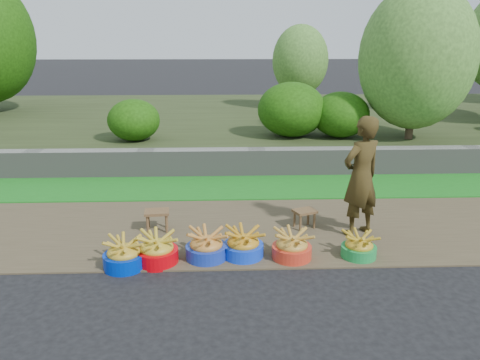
{
  "coord_description": "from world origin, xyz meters",
  "views": [
    {
      "loc": [
        -0.68,
        -5.07,
        2.69
      ],
      "look_at": [
        -0.44,
        1.3,
        0.75
      ],
      "focal_mm": 35.0,
      "sensor_mm": 36.0,
      "label": 1
    }
  ],
  "objects_px": {
    "basin_a": "(124,255)",
    "basin_e": "(292,247)",
    "basin_f": "(359,247)",
    "stool_left": "(157,215)",
    "basin_d": "(243,245)",
    "basin_b": "(157,250)",
    "stool_right": "(305,214)",
    "vendor_woman": "(361,177)",
    "basin_c": "(206,247)"
  },
  "relations": [
    {
      "from": "basin_a",
      "to": "basin_e",
      "type": "distance_m",
      "value": 2.08
    },
    {
      "from": "basin_f",
      "to": "stool_left",
      "type": "bearing_deg",
      "value": 160.75
    },
    {
      "from": "stool_left",
      "to": "basin_f",
      "type": "bearing_deg",
      "value": -19.25
    },
    {
      "from": "basin_d",
      "to": "basin_f",
      "type": "height_order",
      "value": "basin_d"
    },
    {
      "from": "basin_b",
      "to": "stool_right",
      "type": "height_order",
      "value": "basin_b"
    },
    {
      "from": "basin_a",
      "to": "vendor_woman",
      "type": "relative_size",
      "value": 0.3
    },
    {
      "from": "basin_a",
      "to": "basin_c",
      "type": "height_order",
      "value": "basin_c"
    },
    {
      "from": "basin_b",
      "to": "basin_c",
      "type": "height_order",
      "value": "same"
    },
    {
      "from": "basin_f",
      "to": "vendor_woman",
      "type": "relative_size",
      "value": 0.26
    },
    {
      "from": "basin_c",
      "to": "stool_left",
      "type": "relative_size",
      "value": 1.41
    },
    {
      "from": "basin_b",
      "to": "stool_left",
      "type": "height_order",
      "value": "basin_b"
    },
    {
      "from": "basin_d",
      "to": "stool_left",
      "type": "height_order",
      "value": "basin_d"
    },
    {
      "from": "basin_c",
      "to": "basin_b",
      "type": "bearing_deg",
      "value": -172.44
    },
    {
      "from": "basin_b",
      "to": "basin_c",
      "type": "xyz_separation_m",
      "value": [
        0.61,
        0.08,
        0.0
      ]
    },
    {
      "from": "basin_e",
      "to": "vendor_woman",
      "type": "height_order",
      "value": "vendor_woman"
    },
    {
      "from": "basin_a",
      "to": "vendor_woman",
      "type": "bearing_deg",
      "value": 15.77
    },
    {
      "from": "basin_c",
      "to": "basin_e",
      "type": "bearing_deg",
      "value": -1.79
    },
    {
      "from": "basin_d",
      "to": "vendor_woman",
      "type": "height_order",
      "value": "vendor_woman"
    },
    {
      "from": "basin_a",
      "to": "basin_c",
      "type": "bearing_deg",
      "value": 10.58
    },
    {
      "from": "basin_c",
      "to": "vendor_woman",
      "type": "xyz_separation_m",
      "value": [
        2.12,
        0.69,
        0.69
      ]
    },
    {
      "from": "basin_a",
      "to": "basin_b",
      "type": "relative_size",
      "value": 0.97
    },
    {
      "from": "basin_a",
      "to": "stool_left",
      "type": "relative_size",
      "value": 1.36
    },
    {
      "from": "basin_c",
      "to": "stool_left",
      "type": "height_order",
      "value": "basin_c"
    },
    {
      "from": "basin_d",
      "to": "basin_e",
      "type": "bearing_deg",
      "value": -6.71
    },
    {
      "from": "basin_b",
      "to": "basin_c",
      "type": "distance_m",
      "value": 0.61
    },
    {
      "from": "basin_a",
      "to": "basin_c",
      "type": "distance_m",
      "value": 1.01
    },
    {
      "from": "basin_f",
      "to": "stool_right",
      "type": "xyz_separation_m",
      "value": [
        -0.53,
        0.97,
        0.09
      ]
    },
    {
      "from": "basin_b",
      "to": "basin_f",
      "type": "relative_size",
      "value": 1.17
    },
    {
      "from": "stool_right",
      "to": "vendor_woman",
      "type": "bearing_deg",
      "value": -19.0
    },
    {
      "from": "basin_d",
      "to": "basin_e",
      "type": "height_order",
      "value": "basin_d"
    },
    {
      "from": "basin_a",
      "to": "vendor_woman",
      "type": "xyz_separation_m",
      "value": [
        3.11,
        0.88,
        0.7
      ]
    },
    {
      "from": "basin_c",
      "to": "basin_f",
      "type": "height_order",
      "value": "basin_c"
    },
    {
      "from": "basin_d",
      "to": "basin_f",
      "type": "relative_size",
      "value": 1.16
    },
    {
      "from": "basin_d",
      "to": "stool_left",
      "type": "distance_m",
      "value": 1.48
    },
    {
      "from": "stool_left",
      "to": "stool_right",
      "type": "distance_m",
      "value": 2.14
    },
    {
      "from": "basin_e",
      "to": "vendor_woman",
      "type": "bearing_deg",
      "value": 34.98
    },
    {
      "from": "stool_left",
      "to": "basin_e",
      "type": "bearing_deg",
      "value": -27.35
    },
    {
      "from": "stool_right",
      "to": "basin_a",
      "type": "bearing_deg",
      "value": -154.88
    },
    {
      "from": "basin_b",
      "to": "basin_e",
      "type": "xyz_separation_m",
      "value": [
        1.69,
        0.05,
        -0.01
      ]
    },
    {
      "from": "stool_left",
      "to": "stool_right",
      "type": "relative_size",
      "value": 0.98
    },
    {
      "from": "stool_left",
      "to": "vendor_woman",
      "type": "distance_m",
      "value": 2.92
    },
    {
      "from": "basin_b",
      "to": "vendor_woman",
      "type": "height_order",
      "value": "vendor_woman"
    },
    {
      "from": "stool_left",
      "to": "vendor_woman",
      "type": "relative_size",
      "value": 0.22
    },
    {
      "from": "basin_b",
      "to": "vendor_woman",
      "type": "relative_size",
      "value": 0.31
    },
    {
      "from": "basin_a",
      "to": "stool_right",
      "type": "distance_m",
      "value": 2.65
    },
    {
      "from": "stool_right",
      "to": "basin_c",
      "type": "bearing_deg",
      "value": -146.23
    },
    {
      "from": "basin_c",
      "to": "basin_f",
      "type": "relative_size",
      "value": 1.17
    },
    {
      "from": "basin_b",
      "to": "stool_right",
      "type": "distance_m",
      "value": 2.26
    },
    {
      "from": "basin_a",
      "to": "basin_c",
      "type": "relative_size",
      "value": 0.97
    },
    {
      "from": "basin_e",
      "to": "stool_right",
      "type": "xyz_separation_m",
      "value": [
        0.33,
        0.97,
        0.07
      ]
    }
  ]
}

